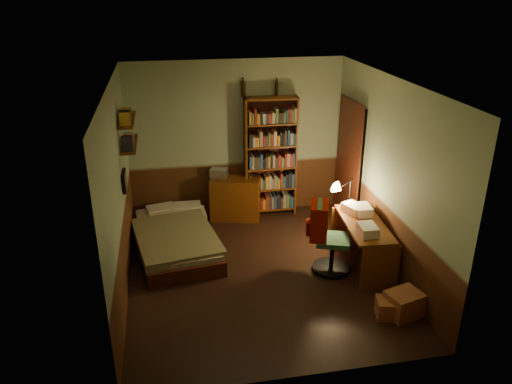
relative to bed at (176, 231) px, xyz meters
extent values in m
cube|color=black|center=(1.09, -0.89, -0.30)|extent=(3.50, 4.00, 0.02)
cube|color=silver|center=(1.09, -0.89, 2.32)|extent=(3.50, 4.00, 0.02)
cube|color=gray|center=(1.09, 1.12, 1.01)|extent=(3.50, 0.02, 2.60)
cube|color=gray|center=(-0.67, -0.89, 1.01)|extent=(0.02, 4.00, 2.60)
cube|color=gray|center=(2.85, -0.89, 1.01)|extent=(0.02, 4.00, 2.60)
cube|color=gray|center=(1.09, -2.90, 1.01)|extent=(3.50, 0.02, 2.60)
cube|color=black|center=(2.81, 0.41, 0.71)|extent=(0.06, 0.90, 2.00)
cube|color=#3A160C|center=(2.78, 0.41, 0.71)|extent=(0.02, 0.98, 2.08)
cube|color=#576F37|center=(0.00, 0.00, 0.00)|extent=(1.27, 2.06, 0.58)
cube|color=#582B0D|center=(1.03, 0.88, 0.07)|extent=(0.88, 0.59, 0.72)
cube|color=#B2B2B7|center=(0.78, 1.00, 0.50)|extent=(0.32, 0.29, 0.14)
cube|color=#582B0D|center=(1.64, 0.96, 0.72)|extent=(0.88, 0.32, 2.01)
cylinder|color=black|center=(1.21, 1.07, 1.85)|extent=(0.08, 0.08, 0.25)
cylinder|color=black|center=(1.75, 1.07, 1.83)|extent=(0.07, 0.07, 0.22)
cube|color=#582B0D|center=(2.53, -0.97, 0.05)|extent=(0.62, 1.29, 0.67)
cube|color=silver|center=(2.50, -0.62, 0.44)|extent=(0.32, 0.36, 0.12)
cone|color=black|center=(2.54, -0.34, 0.67)|extent=(0.21, 0.21, 0.57)
cube|color=#2E5F3D|center=(2.08, -1.01, 0.17)|extent=(0.56, 0.53, 0.92)
cube|color=#A51400|center=(1.88, -1.07, 0.88)|extent=(0.37, 0.47, 0.49)
cube|color=#582B0D|center=(-0.55, 0.21, 1.31)|extent=(0.20, 0.90, 0.03)
cube|color=#582B0D|center=(-0.55, 0.21, 1.66)|extent=(0.20, 0.90, 0.03)
cube|color=black|center=(-0.63, -0.29, 0.96)|extent=(0.04, 0.32, 0.26)
cube|color=#A35E3C|center=(2.61, -2.13, -0.14)|extent=(0.48, 0.42, 0.30)
cube|color=#A35E3C|center=(2.44, -2.13, -0.18)|extent=(0.37, 0.33, 0.23)
camera|label=1|loc=(-0.04, -6.67, 3.41)|focal=35.00mm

